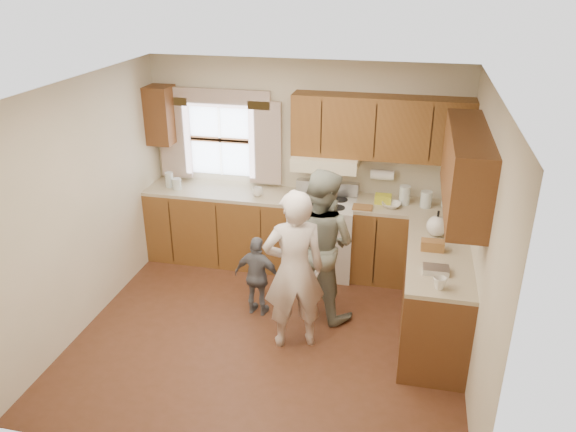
% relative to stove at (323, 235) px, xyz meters
% --- Properties ---
extents(room, '(3.80, 3.80, 3.80)m').
position_rel_stove_xyz_m(room, '(-0.30, -1.44, 0.78)').
color(room, '#4C2A17').
rests_on(room, ground).
extents(kitchen_fixtures, '(3.80, 2.25, 2.15)m').
position_rel_stove_xyz_m(kitchen_fixtures, '(0.31, -0.36, 0.37)').
color(kitchen_fixtures, '#4E2A10').
rests_on(kitchen_fixtures, ground).
extents(stove, '(0.76, 0.67, 1.07)m').
position_rel_stove_xyz_m(stove, '(0.00, 0.00, 0.00)').
color(stove, silver).
rests_on(stove, ground).
extents(woman_left, '(0.70, 0.58, 1.63)m').
position_rel_stove_xyz_m(woman_left, '(-0.03, -1.53, 0.35)').
color(woman_left, beige).
rests_on(woman_left, ground).
extents(woman_right, '(0.97, 0.88, 1.63)m').
position_rel_stove_xyz_m(woman_right, '(0.12, -0.92, 0.35)').
color(woman_right, '#274134').
rests_on(woman_right, ground).
extents(child, '(0.55, 0.29, 0.90)m').
position_rel_stove_xyz_m(child, '(-0.51, -1.10, -0.02)').
color(child, slate).
rests_on(child, ground).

